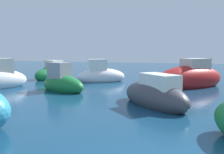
{
  "coord_description": "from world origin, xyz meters",
  "views": [
    {
      "loc": [
        -0.37,
        -3.84,
        2.23
      ],
      "look_at": [
        -4.93,
        11.5,
        0.47
      ],
      "focal_mm": 38.79,
      "sensor_mm": 36.0,
      "label": 1
    }
  ],
  "objects_px": {
    "moored_boat_8": "(52,73)",
    "moored_boat_9": "(191,78)",
    "moored_boat_7": "(62,83)",
    "moored_boat_4": "(101,75)",
    "moored_boat_3": "(155,95)"
  },
  "relations": [
    {
      "from": "moored_boat_8",
      "to": "moored_boat_9",
      "type": "relative_size",
      "value": 0.74
    },
    {
      "from": "moored_boat_7",
      "to": "moored_boat_9",
      "type": "xyz_separation_m",
      "value": [
        6.88,
        3.59,
        0.09
      ]
    },
    {
      "from": "moored_boat_4",
      "to": "moored_boat_8",
      "type": "xyz_separation_m",
      "value": [
        -4.3,
        0.62,
        -0.02
      ]
    },
    {
      "from": "moored_boat_3",
      "to": "moored_boat_8",
      "type": "height_order",
      "value": "moored_boat_8"
    },
    {
      "from": "moored_boat_8",
      "to": "moored_boat_3",
      "type": "bearing_deg",
      "value": 62.69
    },
    {
      "from": "moored_boat_7",
      "to": "moored_boat_3",
      "type": "bearing_deg",
      "value": 1.7
    },
    {
      "from": "moored_boat_3",
      "to": "moored_boat_7",
      "type": "bearing_deg",
      "value": 23.87
    },
    {
      "from": "moored_boat_4",
      "to": "moored_boat_8",
      "type": "bearing_deg",
      "value": 139.35
    },
    {
      "from": "moored_boat_3",
      "to": "moored_boat_8",
      "type": "xyz_separation_m",
      "value": [
        -8.9,
        7.16,
        0.01
      ]
    },
    {
      "from": "moored_boat_7",
      "to": "moored_boat_4",
      "type": "bearing_deg",
      "value": 104.03
    },
    {
      "from": "moored_boat_4",
      "to": "moored_boat_9",
      "type": "xyz_separation_m",
      "value": [
        6.11,
        -0.74,
        0.09
      ]
    },
    {
      "from": "moored_boat_3",
      "to": "moored_boat_4",
      "type": "distance_m",
      "value": 7.99
    },
    {
      "from": "moored_boat_8",
      "to": "moored_boat_9",
      "type": "xyz_separation_m",
      "value": [
        10.41,
        -1.36,
        0.11
      ]
    },
    {
      "from": "moored_boat_8",
      "to": "moored_boat_9",
      "type": "height_order",
      "value": "moored_boat_9"
    },
    {
      "from": "moored_boat_4",
      "to": "moored_boat_3",
      "type": "bearing_deg",
      "value": -87.26
    }
  ]
}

